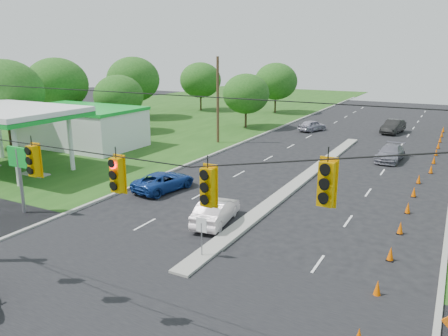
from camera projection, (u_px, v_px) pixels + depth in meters
The scene contains 34 objects.
ground at pixel (115, 326), 15.51m from camera, with size 160.00×160.00×0.00m, color black.
grass_left at pixel (28, 144), 46.27m from camera, with size 40.00×160.00×0.06m, color #1E4714.
cross_street at pixel (115, 326), 15.51m from camera, with size 160.00×14.00×0.02m, color black.
curb_left at pixel (238, 145), 45.65m from camera, with size 0.25×110.00×0.16m, color gray.
median at pixel (303, 179), 33.36m from camera, with size 1.00×34.00×0.18m, color gray.
median_sign at pixel (202, 230), 20.23m from camera, with size 0.55×0.06×2.05m.
signal_span at pixel (81, 202), 13.40m from camera, with size 25.60×0.32×9.00m.
utility_pole_far_left at pixel (218, 101), 45.59m from camera, with size 0.28×0.28×9.00m, color #422D1C.
gas_station at pixel (71, 124), 42.90m from camera, with size 18.40×19.70×5.20m.
cone_1 at pixel (377, 288), 17.34m from camera, with size 0.32×0.32×0.70m, color #E55700.
cone_2 at pixel (391, 254), 20.32m from camera, with size 0.32×0.32×0.70m, color #E55700.
cone_3 at pixel (400, 228), 23.29m from camera, with size 0.32×0.32×0.70m, color #E55700.
cone_4 at pixel (408, 208), 26.27m from camera, with size 0.32×0.32×0.70m, color #E55700.
cone_5 at pixel (414, 192), 29.25m from camera, with size 0.32×0.32×0.70m, color #E55700.
cone_6 at pixel (419, 179), 32.22m from camera, with size 0.32×0.32×0.70m, color #E55700.
cone_7 at pixel (431, 169), 34.92m from camera, with size 0.32×0.32×0.70m, color #E55700.
cone_8 at pixel (434, 160), 37.90m from camera, with size 0.32×0.32×0.70m, color #E55700.
cone_9 at pixel (436, 152), 40.88m from camera, with size 0.32×0.32×0.70m, color #E55700.
cone_10 at pixel (438, 145), 43.85m from camera, with size 0.32×0.32×0.70m, color #E55700.
cone_11 at pixel (440, 139), 46.83m from camera, with size 0.32×0.32×0.70m, color #E55700.
cone_12 at pixel (442, 134), 49.80m from camera, with size 0.32×0.32×0.70m, color #E55700.
cone_13 at pixel (443, 129), 52.78m from camera, with size 0.32×0.32×0.70m, color #E55700.
tree_1 at pixel (4, 92), 43.14m from camera, with size 7.56×7.56×8.82m.
tree_2 at pixel (119, 96), 51.82m from camera, with size 5.88×5.88×6.86m.
tree_3 at pixel (133, 80), 62.76m from camera, with size 7.56×7.56×8.82m.
tree_4 at pixel (200, 80), 71.29m from camera, with size 6.72×6.72×7.84m.
tree_5 at pixel (246, 94), 54.82m from camera, with size 5.88×5.88×6.86m.
tree_6 at pixel (276, 81), 68.34m from camera, with size 6.72×6.72×7.84m.
tree_14 at pixel (57, 84), 53.47m from camera, with size 7.56×7.56×8.82m.
white_sedan at pixel (216, 211), 24.68m from camera, with size 1.51×4.33×1.43m, color white.
blue_pickup at pixel (164, 181), 30.60m from camera, with size 2.21×4.79×1.33m, color navy.
silver_car_far at pixel (390, 153), 38.87m from camera, with size 1.96×4.82×1.40m, color slate.
silver_car_oncoming at pixel (312, 125), 53.53m from camera, with size 1.62×4.02×1.37m, color #9E99AC.
dark_car_receding at pixel (393, 127), 52.09m from camera, with size 1.69×4.84×1.59m, color black.
Camera 1 is at (9.85, -10.06, 9.45)m, focal length 35.00 mm.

